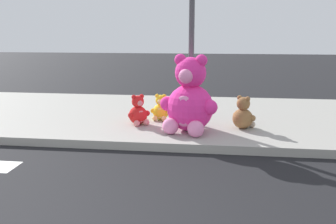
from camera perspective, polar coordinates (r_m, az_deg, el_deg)
The scene contains 6 objects.
sidewalk at distance 8.06m, azimuth -3.13°, elevation -0.64°, with size 28.00×4.40×0.15m, color #9E9B93.
sign_pole at distance 6.92m, azimuth 3.84°, elevation 11.94°, with size 0.56×0.11×3.20m.
plush_pink_large at distance 6.45m, azimuth 3.49°, elevation 1.78°, with size 1.07×1.01×1.42m.
plush_brown at distance 6.85m, azimuth 12.14°, elevation -0.53°, with size 0.45×0.46×0.63m.
plush_red at distance 7.00m, azimuth -4.83°, elevation -0.09°, with size 0.43×0.44×0.61m.
plush_yellow at distance 7.35m, azimuth -1.22°, elevation 0.40°, with size 0.42×0.37×0.55m.
Camera 1 is at (1.40, -2.51, 1.97)m, focal length 37.52 mm.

